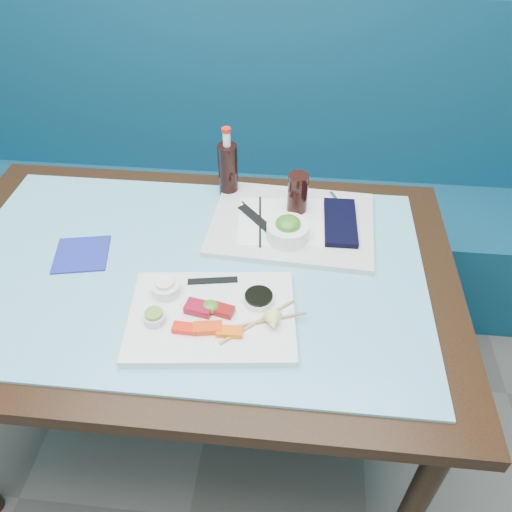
# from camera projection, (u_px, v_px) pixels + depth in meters

# --- Properties ---
(booth_bench) EXTENTS (3.00, 0.56, 1.17)m
(booth_bench) POSITION_uv_depth(u_px,v_px,m) (235.00, 199.00, 2.18)
(booth_bench) COLOR navy
(booth_bench) RESTS_ON ground
(dining_table) EXTENTS (1.40, 0.90, 0.75)m
(dining_table) POSITION_uv_depth(u_px,v_px,m) (192.00, 291.00, 1.36)
(dining_table) COLOR black
(dining_table) RESTS_ON ground
(glass_top) EXTENTS (1.22, 0.76, 0.01)m
(glass_top) POSITION_uv_depth(u_px,v_px,m) (189.00, 268.00, 1.30)
(glass_top) COLOR #65B6CB
(glass_top) RESTS_ON dining_table
(sashimi_plate) EXTENTS (0.41, 0.31, 0.02)m
(sashimi_plate) POSITION_uv_depth(u_px,v_px,m) (212.00, 316.00, 1.16)
(sashimi_plate) COLOR white
(sashimi_plate) RESTS_ON glass_top
(salmon_left) EXTENTS (0.06, 0.03, 0.01)m
(salmon_left) POSITION_uv_depth(u_px,v_px,m) (185.00, 328.00, 1.12)
(salmon_left) COLOR red
(salmon_left) RESTS_ON sashimi_plate
(salmon_mid) EXTENTS (0.07, 0.04, 0.02)m
(salmon_mid) POSITION_uv_depth(u_px,v_px,m) (208.00, 328.00, 1.11)
(salmon_mid) COLOR #E73F09
(salmon_mid) RESTS_ON sashimi_plate
(salmon_right) EXTENTS (0.06, 0.03, 0.01)m
(salmon_right) POSITION_uv_depth(u_px,v_px,m) (230.00, 332.00, 1.11)
(salmon_right) COLOR #FF620A
(salmon_right) RESTS_ON sashimi_plate
(tuna_left) EXTENTS (0.07, 0.05, 0.02)m
(tuna_left) POSITION_uv_depth(u_px,v_px,m) (199.00, 308.00, 1.16)
(tuna_left) COLOR maroon
(tuna_left) RESTS_ON sashimi_plate
(tuna_right) EXTENTS (0.06, 0.04, 0.02)m
(tuna_right) POSITION_uv_depth(u_px,v_px,m) (222.00, 310.00, 1.15)
(tuna_right) COLOR maroon
(tuna_right) RESTS_ON sashimi_plate
(seaweed_garnish) EXTENTS (0.06, 0.05, 0.02)m
(seaweed_garnish) POSITION_uv_depth(u_px,v_px,m) (210.00, 307.00, 1.16)
(seaweed_garnish) COLOR #3B801D
(seaweed_garnish) RESTS_ON sashimi_plate
(ramekin_wasabi) EXTENTS (0.05, 0.05, 0.02)m
(ramekin_wasabi) POSITION_uv_depth(u_px,v_px,m) (155.00, 318.00, 1.13)
(ramekin_wasabi) COLOR silver
(ramekin_wasabi) RESTS_ON sashimi_plate
(wasabi_fill) EXTENTS (0.05, 0.05, 0.01)m
(wasabi_fill) POSITION_uv_depth(u_px,v_px,m) (154.00, 314.00, 1.12)
(wasabi_fill) COLOR olive
(wasabi_fill) RESTS_ON ramekin_wasabi
(ramekin_ginger) EXTENTS (0.08, 0.08, 0.03)m
(ramekin_ginger) POSITION_uv_depth(u_px,v_px,m) (166.00, 288.00, 1.20)
(ramekin_ginger) COLOR white
(ramekin_ginger) RESTS_ON sashimi_plate
(ginger_fill) EXTENTS (0.05, 0.05, 0.01)m
(ginger_fill) POSITION_uv_depth(u_px,v_px,m) (165.00, 283.00, 1.18)
(ginger_fill) COLOR white
(ginger_fill) RESTS_ON ramekin_ginger
(soy_dish) EXTENTS (0.09, 0.09, 0.01)m
(soy_dish) POSITION_uv_depth(u_px,v_px,m) (259.00, 299.00, 1.18)
(soy_dish) COLOR white
(soy_dish) RESTS_ON sashimi_plate
(soy_fill) EXTENTS (0.08, 0.08, 0.01)m
(soy_fill) POSITION_uv_depth(u_px,v_px,m) (259.00, 296.00, 1.17)
(soy_fill) COLOR black
(soy_fill) RESTS_ON soy_dish
(lemon_wedge) EXTENTS (0.05, 0.04, 0.04)m
(lemon_wedge) POSITION_uv_depth(u_px,v_px,m) (273.00, 322.00, 1.11)
(lemon_wedge) COLOR #FFF078
(lemon_wedge) RESTS_ON sashimi_plate
(chopstick_sleeve) EXTENTS (0.13, 0.04, 0.00)m
(chopstick_sleeve) POSITION_uv_depth(u_px,v_px,m) (213.00, 281.00, 1.23)
(chopstick_sleeve) COLOR black
(chopstick_sleeve) RESTS_ON sashimi_plate
(wooden_chopstick_a) EXTENTS (0.16, 0.15, 0.01)m
(wooden_chopstick_a) POSITION_uv_depth(u_px,v_px,m) (258.00, 321.00, 1.14)
(wooden_chopstick_a) COLOR tan
(wooden_chopstick_a) RESTS_ON sashimi_plate
(wooden_chopstick_b) EXTENTS (0.20, 0.08, 0.01)m
(wooden_chopstick_b) POSITION_uv_depth(u_px,v_px,m) (262.00, 321.00, 1.13)
(wooden_chopstick_b) COLOR #A0754B
(wooden_chopstick_b) RESTS_ON sashimi_plate
(serving_tray) EXTENTS (0.47, 0.37, 0.02)m
(serving_tray) POSITION_uv_depth(u_px,v_px,m) (292.00, 224.00, 1.42)
(serving_tray) COLOR silver
(serving_tray) RESTS_ON glass_top
(paper_placemat) EXTENTS (0.32, 0.24, 0.00)m
(paper_placemat) POSITION_uv_depth(u_px,v_px,m) (292.00, 221.00, 1.42)
(paper_placemat) COLOR white
(paper_placemat) RESTS_ON serving_tray
(seaweed_bowl) EXTENTS (0.13, 0.13, 0.05)m
(seaweed_bowl) POSITION_uv_depth(u_px,v_px,m) (288.00, 231.00, 1.35)
(seaweed_bowl) COLOR white
(seaweed_bowl) RESTS_ON serving_tray
(seaweed_salad) EXTENTS (0.09, 0.09, 0.03)m
(seaweed_salad) POSITION_uv_depth(u_px,v_px,m) (288.00, 223.00, 1.33)
(seaweed_salad) COLOR #36811D
(seaweed_salad) RESTS_ON seaweed_bowl
(cola_glass) EXTENTS (0.08, 0.08, 0.12)m
(cola_glass) POSITION_uv_depth(u_px,v_px,m) (298.00, 193.00, 1.42)
(cola_glass) COLOR black
(cola_glass) RESTS_ON serving_tray
(navy_pouch) EXTENTS (0.09, 0.21, 0.02)m
(navy_pouch) POSITION_uv_depth(u_px,v_px,m) (340.00, 222.00, 1.40)
(navy_pouch) COLOR black
(navy_pouch) RESTS_ON serving_tray
(fork) EXTENTS (0.05, 0.08, 0.01)m
(fork) POSITION_uv_depth(u_px,v_px,m) (337.00, 201.00, 1.48)
(fork) COLOR silver
(fork) RESTS_ON serving_tray
(black_chopstick_a) EXTENTS (0.11, 0.17, 0.01)m
(black_chopstick_a) POSITION_uv_depth(u_px,v_px,m) (257.00, 221.00, 1.41)
(black_chopstick_a) COLOR black
(black_chopstick_a) RESTS_ON serving_tray
(black_chopstick_b) EXTENTS (0.03, 0.23, 0.01)m
(black_chopstick_b) POSITION_uv_depth(u_px,v_px,m) (260.00, 221.00, 1.41)
(black_chopstick_b) COLOR black
(black_chopstick_b) RESTS_ON serving_tray
(tray_sleeve) EXTENTS (0.14, 0.15, 0.00)m
(tray_sleeve) POSITION_uv_depth(u_px,v_px,m) (259.00, 221.00, 1.41)
(tray_sleeve) COLOR black
(tray_sleeve) RESTS_ON serving_tray
(cola_bottle_body) EXTENTS (0.07, 0.07, 0.17)m
(cola_bottle_body) POSITION_uv_depth(u_px,v_px,m) (228.00, 170.00, 1.49)
(cola_bottle_body) COLOR black
(cola_bottle_body) RESTS_ON glass_top
(cola_bottle_neck) EXTENTS (0.03, 0.03, 0.04)m
(cola_bottle_neck) POSITION_uv_depth(u_px,v_px,m) (227.00, 139.00, 1.42)
(cola_bottle_neck) COLOR white
(cola_bottle_neck) RESTS_ON cola_bottle_body
(cola_bottle_cap) EXTENTS (0.03, 0.03, 0.01)m
(cola_bottle_cap) POSITION_uv_depth(u_px,v_px,m) (226.00, 130.00, 1.40)
(cola_bottle_cap) COLOR red
(cola_bottle_cap) RESTS_ON cola_bottle_neck
(blue_napkin) EXTENTS (0.16, 0.16, 0.01)m
(blue_napkin) POSITION_uv_depth(u_px,v_px,m) (82.00, 254.00, 1.33)
(blue_napkin) COLOR navy
(blue_napkin) RESTS_ON glass_top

